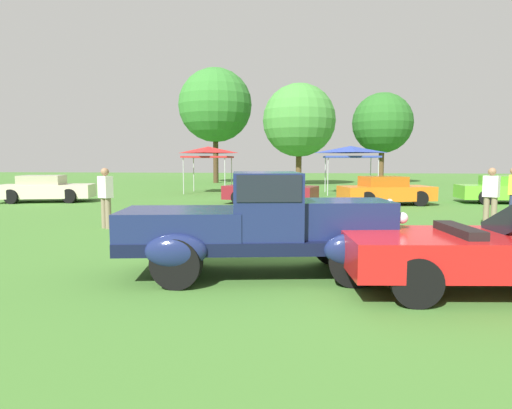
# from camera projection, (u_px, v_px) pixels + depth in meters

# --- Properties ---
(ground_plane) EXTENTS (120.00, 120.00, 0.00)m
(ground_plane) POSITION_uv_depth(u_px,v_px,m) (301.00, 270.00, 7.59)
(ground_plane) COLOR #42752D
(feature_pickup_truck) EXTENTS (4.64, 2.30, 1.70)m
(feature_pickup_truck) POSITION_uv_depth(u_px,v_px,m) (261.00, 223.00, 7.19)
(feature_pickup_truck) COLOR black
(feature_pickup_truck) RESTS_ON ground_plane
(neighbor_convertible) EXTENTS (4.33, 2.08, 1.40)m
(neighbor_convertible) POSITION_uv_depth(u_px,v_px,m) (494.00, 251.00, 6.37)
(neighbor_convertible) COLOR red
(neighbor_convertible) RESTS_ON ground_plane
(show_car_cream) EXTENTS (4.33, 2.60, 1.22)m
(show_car_cream) POSITION_uv_depth(u_px,v_px,m) (45.00, 189.00, 20.09)
(show_car_cream) COLOR beige
(show_car_cream) RESTS_ON ground_plane
(show_car_burgundy) EXTENTS (4.24, 2.64, 1.22)m
(show_car_burgundy) POSITION_uv_depth(u_px,v_px,m) (269.00, 190.00, 19.12)
(show_car_burgundy) COLOR maroon
(show_car_burgundy) RESTS_ON ground_plane
(show_car_orange) EXTENTS (4.14, 2.59, 1.22)m
(show_car_orange) POSITION_uv_depth(u_px,v_px,m) (386.00, 191.00, 18.77)
(show_car_orange) COLOR orange
(show_car_orange) RESTS_ON ground_plane
(show_car_lime) EXTENTS (4.43, 1.85, 1.22)m
(show_car_lime) POSITION_uv_depth(u_px,v_px,m) (510.00, 190.00, 19.45)
(show_car_lime) COLOR #60C62D
(show_car_lime) RESTS_ON ground_plane
(spectator_between_cars) EXTENTS (0.46, 0.43, 1.69)m
(spectator_between_cars) POSITION_uv_depth(u_px,v_px,m) (491.00, 195.00, 12.48)
(spectator_between_cars) COLOR #7F7056
(spectator_between_cars) RESTS_ON ground_plane
(spectator_by_row) EXTENTS (0.47, 0.42, 1.69)m
(spectator_by_row) POSITION_uv_depth(u_px,v_px,m) (106.00, 196.00, 12.19)
(spectator_by_row) COLOR #7F7056
(spectator_by_row) RESTS_ON ground_plane
(canopy_tent_left_field) EXTENTS (2.63, 2.63, 2.71)m
(canopy_tent_left_field) POSITION_uv_depth(u_px,v_px,m) (208.00, 151.00, 25.67)
(canopy_tent_left_field) COLOR #B7B7BC
(canopy_tent_left_field) RESTS_ON ground_plane
(canopy_tent_center_field) EXTENTS (2.96, 2.96, 2.71)m
(canopy_tent_center_field) POSITION_uv_depth(u_px,v_px,m) (351.00, 151.00, 24.72)
(canopy_tent_center_field) COLOR #B7B7BC
(canopy_tent_center_field) RESTS_ON ground_plane
(treeline_far_left) EXTENTS (6.15, 6.15, 9.60)m
(treeline_far_left) POSITION_uv_depth(u_px,v_px,m) (215.00, 105.00, 36.87)
(treeline_far_left) COLOR #47331E
(treeline_far_left) RESTS_ON ground_plane
(treeline_mid_left) EXTENTS (5.61, 5.61, 7.79)m
(treeline_mid_left) POSITION_uv_depth(u_px,v_px,m) (299.00, 120.00, 33.83)
(treeline_mid_left) COLOR brown
(treeline_mid_left) RESTS_ON ground_plane
(treeline_center) EXTENTS (4.97, 4.97, 7.49)m
(treeline_center) POSITION_uv_depth(u_px,v_px,m) (382.00, 123.00, 36.40)
(treeline_center) COLOR brown
(treeline_center) RESTS_ON ground_plane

